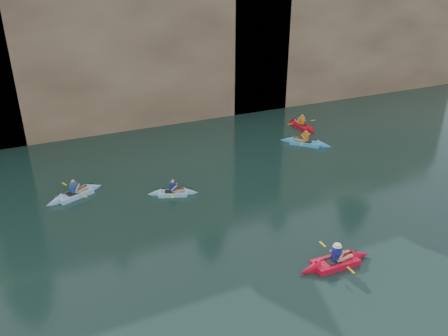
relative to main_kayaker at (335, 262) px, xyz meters
name	(u,v)px	position (x,y,z in m)	size (l,w,h in m)	color
ground	(282,317)	(-3.52, -1.53, -0.17)	(160.00, 160.00, 0.00)	black
cliff	(96,34)	(-3.52, 28.47, 5.83)	(70.00, 16.00, 12.00)	tan
cliff_slab_center	(143,49)	(-1.52, 21.07, 5.53)	(24.00, 2.40, 11.40)	#A28462
cliff_slab_east	(354,42)	(18.48, 21.07, 4.75)	(26.00, 2.40, 9.84)	#A28462
sea_cave_center	(68,115)	(-7.52, 20.42, 1.43)	(3.50, 1.00, 3.20)	black
sea_cave_east	(243,86)	(6.48, 20.42, 2.08)	(5.00, 1.00, 4.50)	black
main_kayaker	(335,262)	(0.00, 0.00, 0.00)	(3.44, 2.32, 1.27)	red
kayaker_ltblue_near	(173,193)	(-3.90, 8.69, -0.03)	(2.79, 2.04, 1.08)	#88C6E4
kayaker_red_far	(302,125)	(8.73, 14.91, -0.01)	(2.48, 3.45, 1.26)	red
kayaker_ltblue_mid	(75,194)	(-8.68, 10.74, -0.01)	(3.33, 2.31, 1.25)	#96C7FC
kayaker_blue_east	(305,143)	(6.84, 11.74, -0.01)	(2.99, 3.21, 1.29)	#42A5E3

